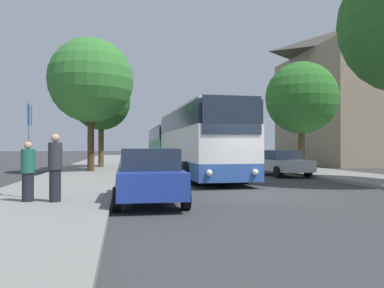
{
  "coord_description": "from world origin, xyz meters",
  "views": [
    {
      "loc": [
        -4.7,
        -11.91,
        1.61
      ],
      "look_at": [
        -0.29,
        11.8,
        1.81
      ],
      "focal_mm": 35.0,
      "sensor_mm": 36.0,
      "label": 1
    }
  ],
  "objects_px": {
    "tree_left_far": "(101,101)",
    "tree_right_near": "(301,98)",
    "pedestrian_waiting_near": "(28,171)",
    "bus_middle": "(168,145)",
    "parked_car_left_curb": "(149,175)",
    "bus_front": "(199,142)",
    "parked_car_right_near": "(281,162)",
    "pedestrian_waiting_far": "(55,167)",
    "tree_left_near": "(91,81)",
    "bus_stop_sign": "(30,139)"
  },
  "relations": [
    {
      "from": "parked_car_right_near",
      "to": "pedestrian_waiting_near",
      "type": "relative_size",
      "value": 2.76
    },
    {
      "from": "tree_left_near",
      "to": "tree_right_near",
      "type": "xyz_separation_m",
      "value": [
        13.25,
        -1.13,
        -0.9
      ]
    },
    {
      "from": "bus_middle",
      "to": "pedestrian_waiting_near",
      "type": "xyz_separation_m",
      "value": [
        -6.46,
        -22.51,
        -0.81
      ]
    },
    {
      "from": "parked_car_right_near",
      "to": "tree_right_near",
      "type": "bearing_deg",
      "value": -137.61
    },
    {
      "from": "tree_left_far",
      "to": "parked_car_left_curb",
      "type": "bearing_deg",
      "value": -82.53
    },
    {
      "from": "tree_left_near",
      "to": "parked_car_left_curb",
      "type": "bearing_deg",
      "value": -78.32
    },
    {
      "from": "bus_front",
      "to": "tree_left_near",
      "type": "height_order",
      "value": "tree_left_near"
    },
    {
      "from": "bus_middle",
      "to": "tree_left_far",
      "type": "relative_size",
      "value": 1.69
    },
    {
      "from": "bus_stop_sign",
      "to": "tree_left_near",
      "type": "relative_size",
      "value": 0.34
    },
    {
      "from": "parked_car_right_near",
      "to": "tree_left_far",
      "type": "bearing_deg",
      "value": -41.89
    },
    {
      "from": "bus_front",
      "to": "pedestrian_waiting_near",
      "type": "xyz_separation_m",
      "value": [
        -6.43,
        -8.55,
        -0.94
      ]
    },
    {
      "from": "pedestrian_waiting_far",
      "to": "tree_left_near",
      "type": "distance_m",
      "value": 13.8
    },
    {
      "from": "bus_front",
      "to": "tree_right_near",
      "type": "xyz_separation_m",
      "value": [
        7.41,
        3.15,
        2.87
      ]
    },
    {
      "from": "bus_front",
      "to": "pedestrian_waiting_near",
      "type": "distance_m",
      "value": 10.74
    },
    {
      "from": "tree_left_far",
      "to": "pedestrian_waiting_far",
      "type": "bearing_deg",
      "value": -90.67
    },
    {
      "from": "tree_left_far",
      "to": "tree_left_near",
      "type": "bearing_deg",
      "value": -94.12
    },
    {
      "from": "pedestrian_waiting_near",
      "to": "tree_left_near",
      "type": "bearing_deg",
      "value": 107.75
    },
    {
      "from": "bus_stop_sign",
      "to": "tree_left_far",
      "type": "distance_m",
      "value": 17.09
    },
    {
      "from": "pedestrian_waiting_far",
      "to": "tree_left_far",
      "type": "height_order",
      "value": "tree_left_far"
    },
    {
      "from": "bus_middle",
      "to": "parked_car_left_curb",
      "type": "bearing_deg",
      "value": -97.89
    },
    {
      "from": "bus_front",
      "to": "tree_left_near",
      "type": "bearing_deg",
      "value": 142.76
    },
    {
      "from": "bus_middle",
      "to": "pedestrian_waiting_near",
      "type": "height_order",
      "value": "bus_middle"
    },
    {
      "from": "bus_stop_sign",
      "to": "pedestrian_waiting_far",
      "type": "height_order",
      "value": "bus_stop_sign"
    },
    {
      "from": "tree_left_far",
      "to": "tree_right_near",
      "type": "xyz_separation_m",
      "value": [
        12.9,
        -5.89,
        -0.22
      ]
    },
    {
      "from": "parked_car_right_near",
      "to": "pedestrian_waiting_near",
      "type": "xyz_separation_m",
      "value": [
        -11.26,
        -9.13,
        0.2
      ]
    },
    {
      "from": "tree_right_near",
      "to": "bus_middle",
      "type": "bearing_deg",
      "value": 124.31
    },
    {
      "from": "bus_middle",
      "to": "tree_left_near",
      "type": "relative_size",
      "value": 1.46
    },
    {
      "from": "bus_front",
      "to": "tree_left_far",
      "type": "distance_m",
      "value": 11.01
    },
    {
      "from": "bus_middle",
      "to": "pedestrian_waiting_far",
      "type": "relative_size",
      "value": 6.52
    },
    {
      "from": "parked_car_left_curb",
      "to": "pedestrian_waiting_near",
      "type": "relative_size",
      "value": 2.52
    },
    {
      "from": "tree_left_far",
      "to": "tree_right_near",
      "type": "bearing_deg",
      "value": -24.52
    },
    {
      "from": "bus_stop_sign",
      "to": "tree_right_near",
      "type": "xyz_separation_m",
      "value": [
        13.99,
        10.88,
        2.92
      ]
    },
    {
      "from": "pedestrian_waiting_far",
      "to": "parked_car_left_curb",
      "type": "bearing_deg",
      "value": 19.92
    },
    {
      "from": "pedestrian_waiting_far",
      "to": "tree_left_near",
      "type": "relative_size",
      "value": 0.22
    },
    {
      "from": "bus_front",
      "to": "bus_middle",
      "type": "bearing_deg",
      "value": 88.83
    },
    {
      "from": "pedestrian_waiting_near",
      "to": "pedestrian_waiting_far",
      "type": "bearing_deg",
      "value": 5.98
    },
    {
      "from": "bus_stop_sign",
      "to": "tree_right_near",
      "type": "height_order",
      "value": "tree_right_near"
    },
    {
      "from": "bus_front",
      "to": "bus_stop_sign",
      "type": "bearing_deg",
      "value": -131.43
    },
    {
      "from": "bus_front",
      "to": "parked_car_right_near",
      "type": "bearing_deg",
      "value": 5.74
    },
    {
      "from": "pedestrian_waiting_near",
      "to": "tree_left_far",
      "type": "relative_size",
      "value": 0.23
    },
    {
      "from": "bus_middle",
      "to": "pedestrian_waiting_far",
      "type": "bearing_deg",
      "value": -103.92
    },
    {
      "from": "parked_car_right_near",
      "to": "tree_left_far",
      "type": "relative_size",
      "value": 0.64
    },
    {
      "from": "tree_left_near",
      "to": "tree_left_far",
      "type": "relative_size",
      "value": 1.16
    },
    {
      "from": "parked_car_right_near",
      "to": "pedestrian_waiting_near",
      "type": "distance_m",
      "value": 14.5
    },
    {
      "from": "parked_car_right_near",
      "to": "bus_middle",
      "type": "bearing_deg",
      "value": -72.84
    },
    {
      "from": "bus_middle",
      "to": "bus_front",
      "type": "bearing_deg",
      "value": -89.88
    },
    {
      "from": "parked_car_left_curb",
      "to": "tree_left_far",
      "type": "height_order",
      "value": "tree_left_far"
    },
    {
      "from": "parked_car_left_curb",
      "to": "tree_right_near",
      "type": "xyz_separation_m",
      "value": [
        10.6,
        11.69,
        3.96
      ]
    },
    {
      "from": "tree_right_near",
      "to": "tree_left_near",
      "type": "bearing_deg",
      "value": 175.14
    },
    {
      "from": "bus_stop_sign",
      "to": "pedestrian_waiting_near",
      "type": "relative_size",
      "value": 1.7
    }
  ]
}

